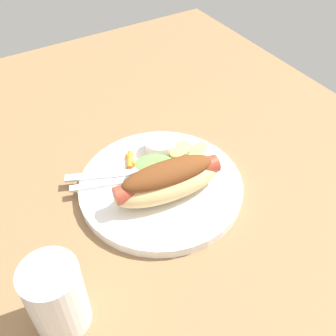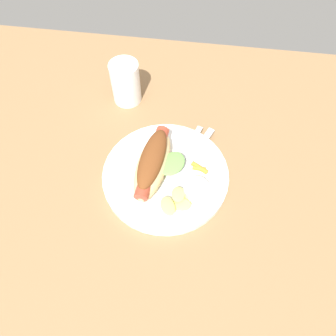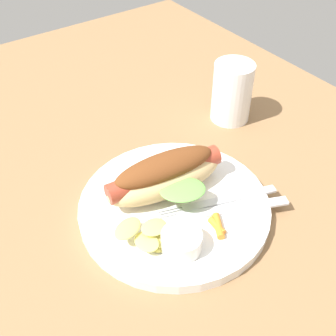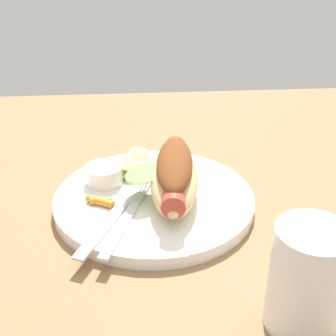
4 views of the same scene
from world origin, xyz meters
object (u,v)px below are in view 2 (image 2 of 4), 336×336
hot_dog (153,162)px  carrot_garnish (200,168)px  sauce_ramekin (196,190)px  plate (166,175)px  drinking_cup (126,83)px  fork (185,154)px  chips_pile (178,200)px  knife (195,152)px

hot_dog → carrot_garnish: 9.80cm
sauce_ramekin → plate: bearing=-29.4°
sauce_ramekin → drinking_cup: bearing=-52.6°
plate → fork: fork is taller
hot_dog → chips_pile: (-5.93, 6.55, -1.92)cm
sauce_ramekin → drinking_cup: (18.82, -24.58, 2.34)cm
knife → drinking_cup: size_ratio=1.43×
chips_pile → carrot_garnish: chips_pile is taller
sauce_ramekin → drinking_cup: size_ratio=0.49×
chips_pile → carrot_garnish: size_ratio=2.04×
plate → sauce_ramekin: sauce_ramekin is taller
carrot_garnish → hot_dog: bearing=9.6°
fork → plate: bearing=-15.1°
chips_pile → carrot_garnish: (-3.38, -8.13, -0.69)cm
sauce_ramekin → knife: 9.65cm
hot_dog → fork: size_ratio=1.07×
hot_dog → knife: bearing=130.7°
sauce_ramekin → hot_dog: bearing=-23.7°
plate → fork: (-3.47, -5.24, 1.00)cm
carrot_garnish → drinking_cup: bearing=-44.9°
sauce_ramekin → knife: size_ratio=0.34×
hot_dog → carrot_garnish: (-9.31, -1.58, -2.60)cm
sauce_ramekin → fork: (3.06, -8.93, -1.01)cm
hot_dog → drinking_cup: drinking_cup is taller
fork → chips_pile: (0.08, 11.50, 0.96)cm
hot_dog → carrot_garnish: size_ratio=4.71×
fork → carrot_garnish: 4.73cm
knife → plate: bearing=-19.5°
plate → chips_pile: chips_pile is taller
hot_dog → chips_pile: size_ratio=2.30×
sauce_ramekin → fork: 9.49cm
plate → hot_dog: (2.54, -0.29, 3.88)cm
plate → fork: bearing=-123.5°
sauce_ramekin → knife: bearing=-84.3°
fork → carrot_garnish: (-3.30, 3.37, 0.28)cm
chips_pile → carrot_garnish: bearing=-112.6°
chips_pile → drinking_cup: size_ratio=0.73×
plate → sauce_ramekin: size_ratio=5.17×
hot_dog → fork: (-6.01, -4.95, -2.88)cm
carrot_garnish → drinking_cup: 27.11cm
plate → knife: (-5.58, -5.87, 0.98)cm
hot_dog → drinking_cup: 22.80cm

